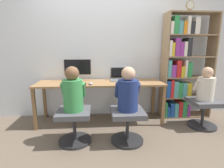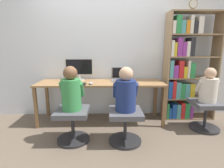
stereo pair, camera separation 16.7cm
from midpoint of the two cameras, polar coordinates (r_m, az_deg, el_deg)
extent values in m
plane|color=brown|center=(3.06, -5.25, -14.30)|extent=(14.00, 14.00, 0.00)
cube|color=silver|center=(3.44, -5.52, 11.04)|extent=(10.00, 0.05, 2.60)
cube|color=olive|center=(3.12, -5.43, 0.34)|extent=(2.23, 0.63, 0.03)
cube|color=brown|center=(3.16, -25.41, -7.57)|extent=(0.05, 0.05, 0.71)
cube|color=brown|center=(3.13, 14.91, -7.03)|extent=(0.05, 0.05, 0.71)
cube|color=brown|center=(3.66, -22.38, -4.76)|extent=(0.05, 0.05, 0.71)
cube|color=brown|center=(3.63, 12.05, -4.27)|extent=(0.05, 0.05, 0.71)
cylinder|color=beige|center=(3.33, -12.40, 1.23)|extent=(0.19, 0.19, 0.01)
cylinder|color=beige|center=(3.33, -12.44, 2.01)|extent=(0.04, 0.04, 0.08)
cube|color=beige|center=(3.30, -12.59, 5.42)|extent=(0.53, 0.02, 0.32)
cube|color=black|center=(3.29, -12.62, 5.40)|extent=(0.48, 0.01, 0.27)
cube|color=gray|center=(3.23, 0.99, 1.22)|extent=(0.33, 0.24, 0.02)
cube|color=slate|center=(3.23, 0.99, 1.42)|extent=(0.29, 0.18, 0.00)
cube|color=gray|center=(3.36, 0.75, 3.75)|extent=(0.33, 0.08, 0.23)
cube|color=black|center=(3.36, 0.76, 3.71)|extent=(0.29, 0.06, 0.19)
cube|color=#232326|center=(2.94, -14.10, -0.17)|extent=(0.41, 0.14, 0.02)
cube|color=black|center=(2.94, -14.11, 0.08)|extent=(0.37, 0.11, 0.00)
ellipsoid|color=#99999E|center=(2.92, -8.58, 0.17)|extent=(0.07, 0.10, 0.04)
cylinder|color=#262628|center=(2.74, -13.75, -17.46)|extent=(0.47, 0.47, 0.04)
cylinder|color=#262628|center=(2.65, -13.97, -13.58)|extent=(0.05, 0.05, 0.37)
cube|color=#4C4C51|center=(2.56, -14.22, -9.08)|extent=(0.46, 0.47, 0.07)
cylinder|color=#262628|center=(2.68, 3.07, -17.81)|extent=(0.47, 0.47, 0.04)
cylinder|color=#262628|center=(2.59, 3.12, -13.86)|extent=(0.05, 0.05, 0.37)
cube|color=#4C4C51|center=(2.50, 3.18, -9.26)|extent=(0.46, 0.47, 0.07)
cylinder|color=#388C47|center=(2.48, -14.51, -3.61)|extent=(0.27, 0.27, 0.44)
sphere|color=brown|center=(2.42, -14.88, 3.36)|extent=(0.19, 0.19, 0.19)
cylinder|color=#388C47|center=(2.55, -17.18, -1.87)|extent=(0.08, 0.19, 0.24)
cylinder|color=#388C47|center=(2.51, -11.46, -1.81)|extent=(0.08, 0.19, 0.24)
cylinder|color=navy|center=(2.42, 3.25, -3.73)|extent=(0.28, 0.28, 0.43)
sphere|color=tan|center=(2.36, 3.33, 3.33)|extent=(0.19, 0.19, 0.19)
cylinder|color=navy|center=(2.45, -0.04, -2.01)|extent=(0.08, 0.19, 0.24)
cylinder|color=navy|center=(2.48, 6.14, -1.89)|extent=(0.08, 0.19, 0.24)
cube|color=#997A56|center=(3.43, 15.30, 5.38)|extent=(0.02, 0.33, 1.97)
cube|color=#997A56|center=(3.84, 28.29, 5.03)|extent=(0.02, 0.33, 1.97)
cube|color=#997A56|center=(3.83, 21.03, -9.33)|extent=(0.89, 0.31, 0.02)
cube|color=#997A56|center=(3.72, 21.47, -3.72)|extent=(0.89, 0.31, 0.02)
cube|color=#997A56|center=(3.64, 21.92, 2.20)|extent=(0.89, 0.31, 0.02)
cube|color=#997A56|center=(3.60, 22.40, 8.30)|extent=(0.89, 0.31, 0.02)
cube|color=#997A56|center=(3.60, 22.89, 14.46)|extent=(0.89, 0.31, 0.02)
cube|color=#997A56|center=(3.65, 23.41, 20.54)|extent=(0.89, 0.31, 0.02)
cube|color=#2D8C47|center=(3.59, 15.44, -7.74)|extent=(0.04, 0.24, 0.29)
cube|color=#1E4C9E|center=(3.62, 16.13, -8.33)|extent=(0.05, 0.24, 0.20)
cube|color=#1E4C9E|center=(3.64, 17.22, -7.76)|extent=(0.08, 0.24, 0.27)
cube|color=teal|center=(3.65, 18.58, -7.81)|extent=(0.08, 0.19, 0.27)
cube|color=red|center=(3.70, 19.52, -7.33)|extent=(0.07, 0.26, 0.30)
cube|color=#2D8C47|center=(3.73, 20.72, -7.28)|extent=(0.09, 0.26, 0.29)
cube|color=#8C338C|center=(3.77, 21.87, -7.76)|extent=(0.06, 0.24, 0.22)
cube|color=#1E4C9E|center=(3.49, 16.01, -1.41)|extent=(0.07, 0.25, 0.32)
cube|color=red|center=(3.51, 17.14, -1.27)|extent=(0.06, 0.25, 0.33)
cube|color=teal|center=(3.52, 18.46, -1.58)|extent=(0.08, 0.18, 0.31)
cube|color=#2D8C47|center=(3.56, 19.65, -1.74)|extent=(0.08, 0.19, 0.28)
cube|color=teal|center=(3.60, 20.82, -1.66)|extent=(0.08, 0.21, 0.28)
cube|color=gold|center=(3.65, 22.05, -1.66)|extent=(0.09, 0.23, 0.27)
cube|color=teal|center=(3.40, 16.49, 4.83)|extent=(0.07, 0.20, 0.31)
cube|color=#8C338C|center=(3.44, 17.69, 4.10)|extent=(0.08, 0.21, 0.23)
cube|color=red|center=(3.48, 19.13, 4.77)|extent=(0.08, 0.22, 0.31)
cube|color=gold|center=(3.53, 20.15, 3.92)|extent=(0.06, 0.25, 0.20)
cube|color=silver|center=(3.55, 21.07, 4.79)|extent=(0.04, 0.25, 0.31)
cube|color=#2D8C47|center=(3.56, 22.22, 4.38)|extent=(0.08, 0.21, 0.27)
cube|color=silver|center=(3.38, 16.72, 11.08)|extent=(0.05, 0.20, 0.28)
cube|color=gold|center=(3.41, 17.43, 10.73)|extent=(0.05, 0.23, 0.24)
cube|color=#8C338C|center=(3.45, 18.56, 11.30)|extent=(0.08, 0.26, 0.32)
cube|color=#8C338C|center=(3.49, 19.76, 10.67)|extent=(0.07, 0.27, 0.25)
cube|color=silver|center=(3.50, 20.94, 10.65)|extent=(0.06, 0.23, 0.26)
cube|color=#262628|center=(3.54, 22.00, 11.13)|extent=(0.08, 0.25, 0.33)
cube|color=silver|center=(3.40, 17.09, 17.06)|extent=(0.06, 0.21, 0.21)
cube|color=#2D8C47|center=(3.42, 18.47, 17.73)|extent=(0.08, 0.18, 0.30)
cube|color=teal|center=(3.46, 19.62, 16.87)|extent=(0.08, 0.22, 0.22)
cube|color=orange|center=(3.51, 20.75, 16.69)|extent=(0.06, 0.24, 0.22)
cube|color=silver|center=(3.52, 21.93, 17.28)|extent=(0.06, 0.20, 0.30)
cube|color=#262628|center=(3.55, 22.90, 16.42)|extent=(0.07, 0.22, 0.21)
cube|color=silver|center=(3.60, 24.16, 16.83)|extent=(0.09, 0.23, 0.28)
cube|color=olive|center=(3.52, 22.70, 21.33)|extent=(0.05, 0.03, 0.02)
cylinder|color=olive|center=(3.53, 22.82, 22.67)|extent=(0.15, 0.02, 0.15)
cylinder|color=silver|center=(3.52, 22.91, 22.70)|extent=(0.13, 0.00, 0.13)
cylinder|color=#262628|center=(3.44, 25.96, -12.08)|extent=(0.47, 0.47, 0.04)
cylinder|color=#262628|center=(3.37, 26.27, -8.87)|extent=(0.05, 0.05, 0.37)
cube|color=#4C4C51|center=(3.30, 26.62, -5.25)|extent=(0.46, 0.47, 0.07)
cylinder|color=beige|center=(3.25, 26.99, -1.39)|extent=(0.27, 0.27, 0.39)
sphere|color=tan|center=(3.20, 27.45, 3.38)|extent=(0.18, 0.18, 0.18)
cylinder|color=beige|center=(3.22, 24.66, -0.25)|extent=(0.07, 0.17, 0.22)
cylinder|color=beige|center=(3.35, 28.44, -0.18)|extent=(0.07, 0.17, 0.22)
camera|label=1|loc=(0.08, -91.63, -0.34)|focal=28.00mm
camera|label=2|loc=(0.08, 88.37, 0.34)|focal=28.00mm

